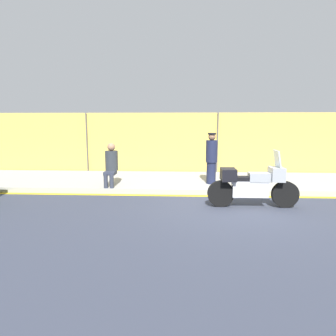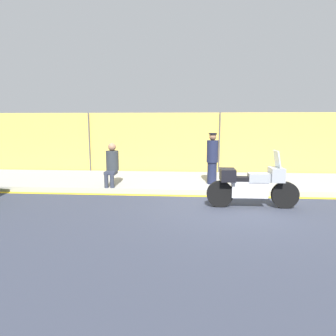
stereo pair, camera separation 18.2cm
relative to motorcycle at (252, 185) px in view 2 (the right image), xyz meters
The scene contains 7 objects.
ground_plane 0.70m from the motorcycle, behind, with size 120.00×120.00×0.00m, color #333847.
sidewalk 2.86m from the motorcycle, 98.12° to the left, with size 38.58×3.27×0.16m.
curb_paint_stripe 1.28m from the motorcycle, 110.41° to the left, with size 38.58×0.18×0.01m.
storefront_fence 4.58m from the motorcycle, 95.04° to the left, with size 36.65×0.17×2.48m.
motorcycle is the anchor object (origin of this frame).
officer_standing 2.30m from the motorcycle, 111.51° to the left, with size 0.36×0.36×1.62m.
person_seated_on_curb 4.27m from the motorcycle, 157.67° to the left, with size 0.39×0.68×1.32m.
Camera 2 is at (-1.12, -7.41, 2.09)m, focal length 32.00 mm.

